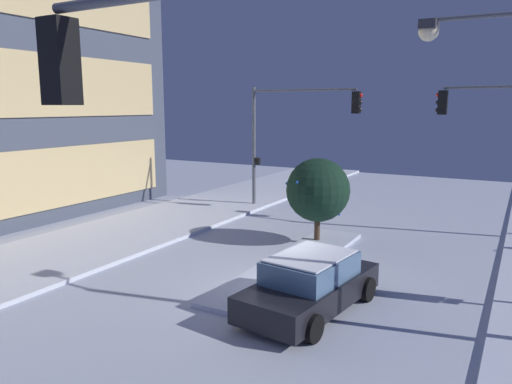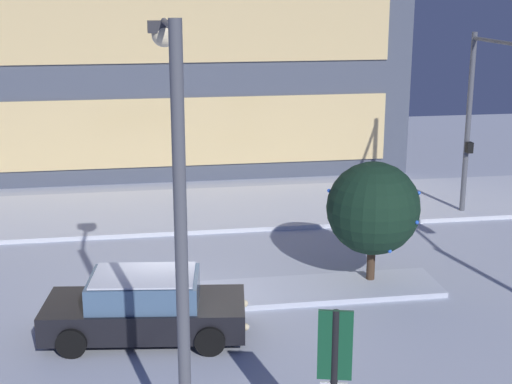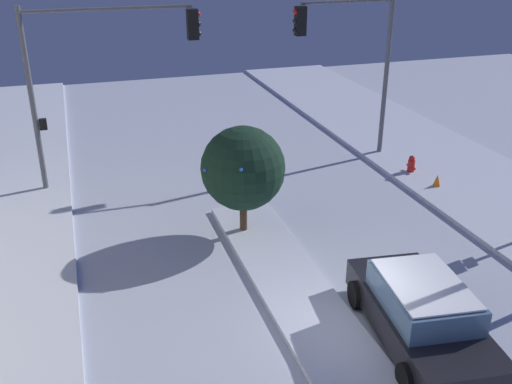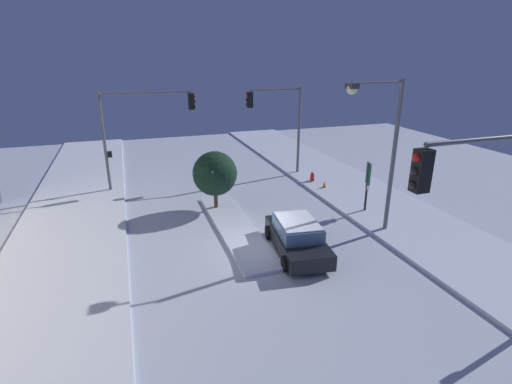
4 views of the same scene
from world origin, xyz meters
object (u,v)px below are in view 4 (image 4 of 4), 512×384
(fire_hydrant, at_px, (312,178))
(traffic_light_corner_near_right, at_px, (279,115))
(construction_cone, at_px, (324,185))
(traffic_light_corner_far_right, at_px, (141,121))
(decorated_tree_median, at_px, (215,174))
(street_lamp_arched, at_px, (381,137))
(car_near, at_px, (297,237))
(parking_info_sign, at_px, (368,181))

(fire_hydrant, bearing_deg, traffic_light_corner_near_right, 34.41)
(traffic_light_corner_near_right, height_order, construction_cone, traffic_light_corner_near_right)
(traffic_light_corner_far_right, bearing_deg, construction_cone, -20.43)
(decorated_tree_median, bearing_deg, traffic_light_corner_far_right, 33.97)
(construction_cone, bearing_deg, street_lamp_arched, 172.02)
(car_near, height_order, decorated_tree_median, decorated_tree_median)
(traffic_light_corner_near_right, xyz_separation_m, parking_info_sign, (-7.86, -2.00, -2.50))
(traffic_light_corner_near_right, height_order, fire_hydrant, traffic_light_corner_near_right)
(parking_info_sign, bearing_deg, decorated_tree_median, -6.56)
(car_near, relative_size, fire_hydrant, 6.26)
(car_near, xyz_separation_m, decorated_tree_median, (5.94, 2.23, 1.37))
(fire_hydrant, height_order, construction_cone, fire_hydrant)
(traffic_light_corner_far_right, xyz_separation_m, street_lamp_arched, (-10.45, -9.83, 0.43))
(car_near, bearing_deg, decorated_tree_median, 27.86)
(decorated_tree_median, xyz_separation_m, construction_cone, (1.05, -7.33, -1.81))
(fire_hydrant, relative_size, decorated_tree_median, 0.23)
(car_near, height_order, parking_info_sign, parking_info_sign)
(car_near, distance_m, fire_hydrant, 9.82)
(car_near, distance_m, parking_info_sign, 6.22)
(street_lamp_arched, distance_m, parking_info_sign, 3.97)
(traffic_light_corner_far_right, distance_m, parking_info_sign, 13.91)
(traffic_light_corner_near_right, distance_m, street_lamp_arched, 10.25)
(traffic_light_corner_far_right, bearing_deg, street_lamp_arched, -46.74)
(fire_hydrant, bearing_deg, traffic_light_corner_far_right, 76.57)
(fire_hydrant, relative_size, parking_info_sign, 0.27)
(traffic_light_corner_near_right, bearing_deg, fire_hydrant, 124.41)
(traffic_light_corner_far_right, relative_size, street_lamp_arched, 0.86)
(car_near, relative_size, street_lamp_arched, 0.65)
(street_lamp_arched, relative_size, construction_cone, 13.14)
(decorated_tree_median, height_order, construction_cone, decorated_tree_median)
(traffic_light_corner_far_right, relative_size, decorated_tree_median, 1.87)
(fire_hydrant, height_order, parking_info_sign, parking_info_sign)
(decorated_tree_median, bearing_deg, street_lamp_arched, -130.02)
(traffic_light_corner_far_right, height_order, decorated_tree_median, traffic_light_corner_far_right)
(parking_info_sign, bearing_deg, car_near, 43.43)
(car_near, relative_size, parking_info_sign, 1.68)
(parking_info_sign, bearing_deg, traffic_light_corner_far_right, -21.08)
(traffic_light_corner_near_right, bearing_deg, construction_cone, 114.38)
(parking_info_sign, bearing_deg, traffic_light_corner_near_right, -60.53)
(car_near, bearing_deg, parking_info_sign, -54.49)
(fire_hydrant, bearing_deg, street_lamp_arched, 174.44)
(traffic_light_corner_far_right, distance_m, decorated_tree_median, 6.49)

